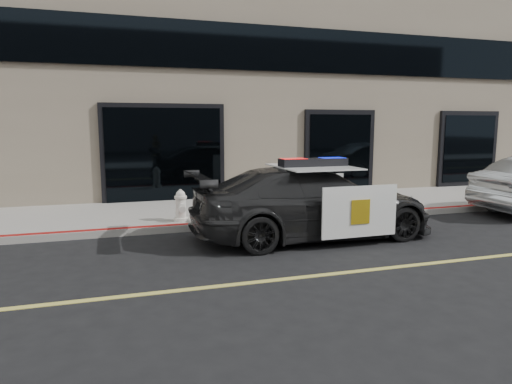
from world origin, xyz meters
name	(u,v)px	position (x,y,z in m)	size (l,w,h in m)	color
ground	(285,279)	(0.00, 0.00, 0.00)	(120.00, 120.00, 0.00)	black
sidewalk_n	(212,211)	(0.00, 5.25, 0.07)	(60.00, 3.50, 0.15)	gray
building_n	(178,17)	(0.00, 10.50, 6.00)	(60.00, 7.00, 12.00)	#756856
police_car	(313,202)	(1.45, 2.24, 0.73)	(2.31, 5.01, 1.63)	black
fire_hydrant	(181,206)	(-0.98, 3.95, 0.48)	(0.32, 0.45, 0.71)	white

